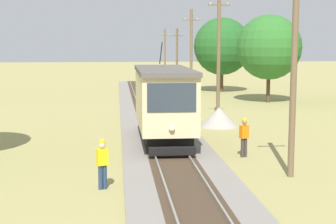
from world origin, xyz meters
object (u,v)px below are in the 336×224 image
object	(u,v)px
utility_pole_distant	(177,58)
tree_right_near	(269,47)
utility_pole_far	(191,54)
utility_pole_horizon	(165,54)
utility_pole_near_tram	(294,65)
utility_pole_mid	(219,54)
tree_left_near	(222,46)
red_tram	(164,101)
second_worker	(244,135)
track_worker	(102,162)
gravel_pile	(219,117)

from	to	relation	value
utility_pole_distant	tree_right_near	bearing A→B (deg)	-66.60
utility_pole_far	utility_pole_horizon	xyz separation A→B (m)	(-0.00, 26.26, -0.56)
utility_pole_near_tram	utility_pole_horizon	bearing A→B (deg)	90.00
utility_pole_far	tree_right_near	world-z (taller)	utility_pole_far
utility_pole_mid	tree_right_near	world-z (taller)	utility_pole_mid
utility_pole_horizon	tree_right_near	bearing A→B (deg)	-78.01
tree_left_near	tree_right_near	distance (m)	10.24
red_tram	utility_pole_far	bearing A→B (deg)	78.49
red_tram	utility_pole_horizon	world-z (taller)	utility_pole_horizon
red_tram	tree_right_near	bearing A→B (deg)	59.79
utility_pole_mid	utility_pole_far	xyz separation A→B (m)	(-0.00, 12.95, -0.25)
second_worker	utility_pole_horizon	bearing A→B (deg)	-24.43
utility_pole_near_tram	tree_left_near	bearing A→B (deg)	83.22
utility_pole_far	track_worker	xyz separation A→B (m)	(-7.11, -29.04, -3.09)
utility_pole_horizon	tree_right_near	xyz separation A→B (m)	(6.20, -29.21, 1.14)
utility_pole_near_tram	utility_pole_mid	xyz separation A→B (m)	(0.00, 15.01, 0.06)
track_worker	tree_right_near	world-z (taller)	tree_right_near
red_tram	utility_pole_far	size ratio (longest dim) A/B	1.07
second_worker	tree_right_near	distance (m)	22.82
red_tram	track_worker	bearing A→B (deg)	-109.34
utility_pole_mid	track_worker	distance (m)	17.90
utility_pole_horizon	tree_left_near	distance (m)	19.66
tree_right_near	tree_left_near	bearing A→B (deg)	101.49
utility_pole_distant	tree_right_near	world-z (taller)	tree_right_near
utility_pole_near_tram	utility_pole_far	size ratio (longest dim) A/B	1.05
track_worker	tree_right_near	distance (m)	29.51
red_tram	track_worker	distance (m)	8.68
gravel_pile	utility_pole_distant	bearing A→B (deg)	89.08
utility_pole_mid	track_worker	size ratio (longest dim) A/B	4.74
second_worker	utility_pole_distant	bearing A→B (deg)	-24.88
red_tram	utility_pole_horizon	bearing A→B (deg)	84.84
track_worker	utility_pole_far	bearing A→B (deg)	146.81
utility_pole_horizon	utility_pole_far	bearing A→B (deg)	-90.00
red_tram	utility_pole_horizon	distance (m)	47.39
tree_left_near	red_tram	bearing A→B (deg)	-106.74
second_worker	tree_right_near	size ratio (longest dim) A/B	0.24
utility_pole_mid	gravel_pile	size ratio (longest dim) A/B	3.63
red_tram	gravel_pile	world-z (taller)	red_tram
utility_pole_far	utility_pole_horizon	size ratio (longest dim) A/B	1.17
utility_pole_mid	tree_right_near	distance (m)	11.77
utility_pole_horizon	track_worker	distance (m)	55.81
utility_pole_mid	utility_pole_distant	bearing A→B (deg)	90.00
utility_pole_horizon	utility_pole_near_tram	bearing A→B (deg)	-90.00
utility_pole_distant	gravel_pile	distance (m)	27.10
utility_pole_far	utility_pole_distant	bearing A→B (deg)	90.00
gravel_pile	track_worker	world-z (taller)	track_worker
utility_pole_near_tram	second_worker	distance (m)	5.02
utility_pole_mid	utility_pole_far	bearing A→B (deg)	90.00
red_tram	gravel_pile	size ratio (longest dim) A/B	3.66
utility_pole_mid	tree_right_near	size ratio (longest dim) A/B	1.14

